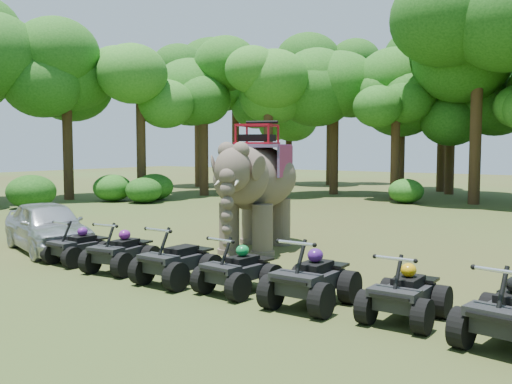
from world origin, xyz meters
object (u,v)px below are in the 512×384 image
at_px(atv_0, 78,241).
at_px(atv_6, 511,304).
at_px(elephant, 256,185).
at_px(atv_4, 311,271).
at_px(atv_5, 405,286).
at_px(atv_1, 121,246).
at_px(parked_car, 48,226).
at_px(atv_2, 177,254).
at_px(atv_3, 238,264).

bearing_deg(atv_0, atv_6, 1.49).
bearing_deg(elephant, atv_0, -137.97).
distance_m(atv_4, atv_5, 1.84).
bearing_deg(atv_5, atv_1, -179.55).
relative_size(atv_5, atv_6, 0.94).
relative_size(atv_4, atv_5, 1.09).
height_order(atv_1, atv_4, atv_4).
bearing_deg(elephant, parked_car, -158.89).
distance_m(atv_2, atv_5, 5.26).
relative_size(elephant, atv_1, 2.71).
bearing_deg(atv_0, atv_4, 2.46).
bearing_deg(atv_4, atv_2, -179.06).
relative_size(atv_1, atv_3, 1.02).
bearing_deg(atv_3, atv_6, 3.01).
bearing_deg(atv_6, parked_car, -175.81).
xyz_separation_m(elephant, atv_4, (4.37, -4.47, -1.24)).
height_order(parked_car, atv_3, parked_car).
bearing_deg(atv_6, atv_4, -175.15).
bearing_deg(atv_2, elephant, 102.94).
height_order(atv_5, atv_6, atv_6).
relative_size(atv_2, atv_3, 1.07).
bearing_deg(elephant, atv_1, -119.34).
relative_size(parked_car, atv_6, 2.43).
bearing_deg(atv_0, atv_1, 1.79).
relative_size(parked_car, atv_1, 2.57).
xyz_separation_m(atv_4, atv_5, (1.83, 0.12, -0.06)).
xyz_separation_m(atv_2, atv_4, (3.43, 0.07, 0.02)).
xyz_separation_m(atv_1, atv_6, (9.03, -0.26, 0.04)).
relative_size(parked_car, atv_3, 2.62).
bearing_deg(atv_2, parked_car, 173.56).
relative_size(parked_car, atv_2, 2.44).
distance_m(atv_3, atv_5, 3.61).
distance_m(elephant, atv_6, 9.36).
height_order(atv_1, atv_5, atv_1).
bearing_deg(atv_4, atv_0, 179.06).
distance_m(parked_car, atv_4, 9.30).
bearing_deg(elephant, atv_2, -94.60).
distance_m(atv_0, atv_4, 7.08).
relative_size(atv_3, atv_6, 0.93).
bearing_deg(atv_1, parked_car, 162.84).
height_order(elephant, atv_6, elephant).
relative_size(atv_2, atv_5, 1.06).
xyz_separation_m(atv_5, atv_6, (1.80, -0.34, 0.04)).
relative_size(parked_car, atv_5, 2.58).
distance_m(atv_2, atv_4, 3.43).
bearing_deg(atv_1, atv_4, -7.76).
bearing_deg(elephant, atv_3, -76.07).
height_order(atv_0, atv_3, atv_3).
bearing_deg(atv_5, parked_car, 176.77).
bearing_deg(parked_car, atv_1, -80.41).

